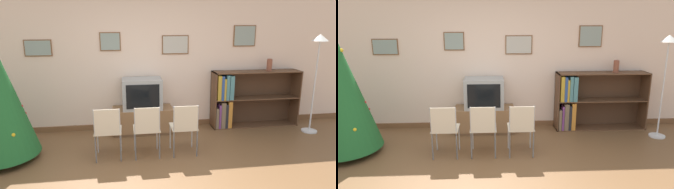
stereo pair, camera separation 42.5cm
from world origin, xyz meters
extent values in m
cube|color=beige|center=(0.00, 2.44, 1.35)|extent=(8.77, 0.08, 2.70)
cube|color=brown|center=(0.00, 2.38, 0.05)|extent=(8.77, 0.03, 0.10)
cube|color=brown|center=(-1.84, 2.39, 1.57)|extent=(0.47, 0.02, 0.29)
cube|color=gray|center=(-1.84, 2.37, 1.57)|extent=(0.43, 0.01, 0.26)
cube|color=brown|center=(-0.59, 2.39, 1.67)|extent=(0.37, 0.02, 0.33)
cube|color=gray|center=(-0.59, 2.37, 1.67)|extent=(0.34, 0.01, 0.30)
cube|color=brown|center=(0.61, 2.39, 1.60)|extent=(0.50, 0.02, 0.35)
cube|color=#BCB7A8|center=(0.61, 2.37, 1.60)|extent=(0.47, 0.01, 0.31)
cube|color=brown|center=(1.95, 2.39, 1.75)|extent=(0.44, 0.02, 0.40)
cube|color=gray|center=(1.95, 2.37, 1.75)|extent=(0.40, 0.01, 0.36)
cylinder|color=maroon|center=(-2.20, 1.28, 0.05)|extent=(0.36, 0.36, 0.10)
sphere|color=red|center=(-2.32, 1.68, 0.51)|extent=(0.06, 0.06, 0.06)
sphere|color=gold|center=(-1.91, 0.98, 0.50)|extent=(0.05, 0.05, 0.05)
sphere|color=red|center=(-1.88, 1.37, 0.81)|extent=(0.04, 0.04, 0.04)
sphere|color=red|center=(-1.88, 1.47, 0.66)|extent=(0.04, 0.04, 0.04)
sphere|color=gold|center=(-2.17, 1.49, 1.22)|extent=(0.05, 0.05, 0.05)
cube|color=brown|center=(-0.05, 2.12, 0.03)|extent=(1.05, 0.46, 0.05)
cube|color=olive|center=(-0.05, 2.12, 0.26)|extent=(1.10, 0.48, 0.42)
cube|color=#9E9E99|center=(-0.05, 2.12, 0.75)|extent=(0.71, 0.46, 0.55)
cube|color=black|center=(-0.05, 1.89, 0.75)|extent=(0.58, 0.01, 0.43)
cube|color=beige|center=(-0.63, 1.15, 0.43)|extent=(0.40, 0.40, 0.02)
cube|color=beige|center=(-0.63, 0.96, 0.63)|extent=(0.35, 0.01, 0.38)
cylinder|color=#B2B2B2|center=(-0.81, 1.33, 0.21)|extent=(0.02, 0.02, 0.42)
cylinder|color=#B2B2B2|center=(-0.45, 1.33, 0.21)|extent=(0.02, 0.02, 0.42)
cylinder|color=#B2B2B2|center=(-0.81, 0.97, 0.21)|extent=(0.02, 0.02, 0.42)
cylinder|color=#B2B2B2|center=(-0.45, 0.97, 0.21)|extent=(0.02, 0.02, 0.42)
cylinder|color=#B2B2B2|center=(-0.81, 0.97, 0.41)|extent=(0.02, 0.02, 0.82)
cylinder|color=#B2B2B2|center=(-0.45, 0.97, 0.41)|extent=(0.02, 0.02, 0.82)
cube|color=beige|center=(-0.05, 1.15, 0.43)|extent=(0.40, 0.40, 0.02)
cube|color=beige|center=(-0.05, 0.96, 0.63)|extent=(0.35, 0.01, 0.38)
cylinder|color=#B2B2B2|center=(-0.23, 1.33, 0.21)|extent=(0.02, 0.02, 0.42)
cylinder|color=#B2B2B2|center=(0.13, 1.33, 0.21)|extent=(0.02, 0.02, 0.42)
cylinder|color=#B2B2B2|center=(-0.23, 0.97, 0.21)|extent=(0.02, 0.02, 0.42)
cylinder|color=#B2B2B2|center=(0.13, 0.97, 0.21)|extent=(0.02, 0.02, 0.42)
cylinder|color=#B2B2B2|center=(-0.23, 0.97, 0.41)|extent=(0.02, 0.02, 0.82)
cylinder|color=#B2B2B2|center=(0.13, 0.97, 0.41)|extent=(0.02, 0.02, 0.82)
cube|color=beige|center=(0.53, 1.15, 0.43)|extent=(0.40, 0.40, 0.02)
cube|color=beige|center=(0.53, 0.96, 0.63)|extent=(0.35, 0.01, 0.38)
cylinder|color=#B2B2B2|center=(0.35, 1.33, 0.21)|extent=(0.02, 0.02, 0.42)
cylinder|color=#B2B2B2|center=(0.71, 1.33, 0.21)|extent=(0.02, 0.02, 0.42)
cylinder|color=#B2B2B2|center=(0.35, 0.97, 0.21)|extent=(0.02, 0.02, 0.42)
cylinder|color=#B2B2B2|center=(0.71, 0.97, 0.21)|extent=(0.02, 0.02, 0.42)
cylinder|color=#B2B2B2|center=(0.35, 0.97, 0.41)|extent=(0.02, 0.02, 0.82)
cylinder|color=#B2B2B2|center=(0.71, 0.97, 0.41)|extent=(0.02, 0.02, 0.82)
cube|color=brown|center=(1.32, 2.20, 0.55)|extent=(0.02, 0.36, 1.09)
cube|color=brown|center=(3.02, 2.20, 0.55)|extent=(0.02, 0.36, 1.09)
cube|color=brown|center=(2.17, 2.20, 1.09)|extent=(1.71, 0.36, 0.02)
cube|color=brown|center=(2.17, 2.20, 0.01)|extent=(1.71, 0.36, 0.02)
cube|color=brown|center=(2.17, 2.20, 0.57)|extent=(1.67, 0.36, 0.02)
cube|color=#492F1E|center=(2.17, 2.37, 0.55)|extent=(1.71, 0.01, 1.09)
cube|color=#756047|center=(1.37, 2.16, 0.21)|extent=(0.05, 0.28, 0.39)
cube|color=#7A3D7F|center=(1.42, 2.14, 0.25)|extent=(0.04, 0.23, 0.46)
cube|color=#756047|center=(1.49, 2.15, 0.27)|extent=(0.08, 0.26, 0.50)
cube|color=#232328|center=(1.56, 2.17, 0.25)|extent=(0.05, 0.30, 0.47)
cube|color=orange|center=(1.62, 2.16, 0.28)|extent=(0.08, 0.27, 0.52)
cube|color=gold|center=(1.39, 2.16, 0.81)|extent=(0.07, 0.27, 0.47)
cube|color=#2D4C93|center=(1.45, 2.12, 0.81)|extent=(0.05, 0.20, 0.46)
cube|color=gold|center=(1.50, 2.17, 0.78)|extent=(0.04, 0.30, 0.41)
cube|color=teal|center=(1.55, 2.15, 0.81)|extent=(0.06, 0.25, 0.47)
cube|color=teal|center=(1.63, 2.16, 0.81)|extent=(0.08, 0.27, 0.46)
cylinder|color=brown|center=(2.42, 2.20, 1.21)|extent=(0.10, 0.10, 0.22)
torus|color=brown|center=(2.42, 2.20, 1.32)|extent=(0.09, 0.09, 0.02)
cylinder|color=silver|center=(3.07, 1.70, 0.01)|extent=(0.28, 0.28, 0.03)
cylinder|color=silver|center=(3.07, 1.70, 0.86)|extent=(0.03, 0.03, 1.66)
cone|color=white|center=(3.07, 1.70, 1.75)|extent=(0.28, 0.28, 0.12)
camera|label=1|loc=(-0.35, -3.18, 2.06)|focal=32.00mm
camera|label=2|loc=(0.07, -3.22, 2.06)|focal=32.00mm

